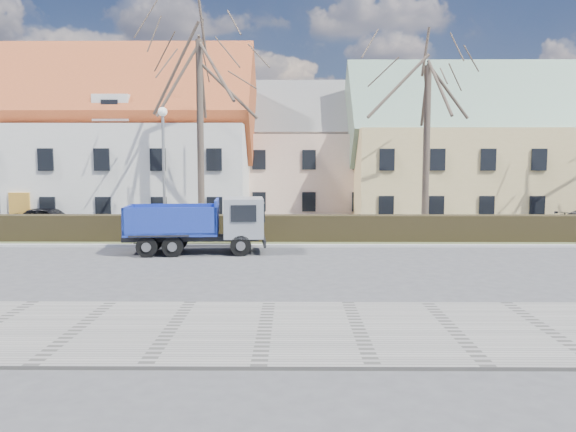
{
  "coord_description": "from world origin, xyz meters",
  "views": [
    {
      "loc": [
        2.86,
        -21.49,
        4.05
      ],
      "look_at": [
        2.69,
        3.22,
        1.6
      ],
      "focal_mm": 35.0,
      "sensor_mm": 36.0,
      "label": 1
    }
  ],
  "objects_px": {
    "cart_frame": "(134,239)",
    "parked_car_a": "(49,219)",
    "dump_truck": "(191,225)",
    "streetlight": "(164,173)"
  },
  "relations": [
    {
      "from": "streetlight",
      "to": "cart_frame",
      "type": "xyz_separation_m",
      "value": [
        -1.0,
        -2.2,
        -3.09
      ]
    },
    {
      "from": "dump_truck",
      "to": "streetlight",
      "type": "xyz_separation_m",
      "value": [
        -2.11,
        4.17,
        2.15
      ]
    },
    {
      "from": "cart_frame",
      "to": "parked_car_a",
      "type": "relative_size",
      "value": 0.17
    },
    {
      "from": "dump_truck",
      "to": "parked_car_a",
      "type": "distance_m",
      "value": 12.31
    },
    {
      "from": "dump_truck",
      "to": "parked_car_a",
      "type": "xyz_separation_m",
      "value": [
        -9.6,
        7.69,
        -0.55
      ]
    },
    {
      "from": "cart_frame",
      "to": "parked_car_a",
      "type": "distance_m",
      "value": 8.66
    },
    {
      "from": "streetlight",
      "to": "cart_frame",
      "type": "distance_m",
      "value": 3.92
    },
    {
      "from": "dump_truck",
      "to": "cart_frame",
      "type": "distance_m",
      "value": 3.79
    },
    {
      "from": "dump_truck",
      "to": "cart_frame",
      "type": "xyz_separation_m",
      "value": [
        -3.11,
        1.97,
        -0.93
      ]
    },
    {
      "from": "cart_frame",
      "to": "dump_truck",
      "type": "bearing_deg",
      "value": -32.35
    }
  ]
}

